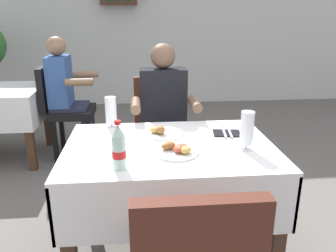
# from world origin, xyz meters

# --- Properties ---
(back_wall) EXTENTS (11.00, 0.12, 2.79)m
(back_wall) POSITION_xyz_m (0.00, 4.03, 1.39)
(back_wall) COLOR silver
(back_wall) RESTS_ON ground
(main_dining_table) EXTENTS (1.21, 0.85, 0.75)m
(main_dining_table) POSITION_xyz_m (-0.14, 0.16, 0.58)
(main_dining_table) COLOR white
(main_dining_table) RESTS_ON ground
(chair_far_diner_seat) EXTENTS (0.44, 0.50, 0.97)m
(chair_far_diner_seat) POSITION_xyz_m (-0.14, 0.98, 0.55)
(chair_far_diner_seat) COLOR #4C2319
(chair_far_diner_seat) RESTS_ON ground
(seated_diner_far) EXTENTS (0.50, 0.46, 1.26)m
(seated_diner_far) POSITION_xyz_m (-0.12, 0.87, 0.71)
(seated_diner_far) COLOR #282D42
(seated_diner_far) RESTS_ON ground
(plate_near_camera) EXTENTS (0.24, 0.24, 0.05)m
(plate_near_camera) POSITION_xyz_m (-0.11, 0.03, 0.77)
(plate_near_camera) COLOR white
(plate_near_camera) RESTS_ON main_dining_table
(plate_far_diner) EXTENTS (0.24, 0.24, 0.07)m
(plate_far_diner) POSITION_xyz_m (-0.17, 0.33, 0.77)
(plate_far_diner) COLOR white
(plate_far_diner) RESTS_ON main_dining_table
(beer_glass_left) EXTENTS (0.07, 0.07, 0.21)m
(beer_glass_left) POSITION_xyz_m (-0.50, 0.51, 0.86)
(beer_glass_left) COLOR white
(beer_glass_left) RESTS_ON main_dining_table
(beer_glass_middle) EXTENTS (0.07, 0.07, 0.22)m
(beer_glass_middle) POSITION_xyz_m (0.28, 0.05, 0.86)
(beer_glass_middle) COLOR white
(beer_glass_middle) RESTS_ON main_dining_table
(cola_bottle_primary) EXTENTS (0.07, 0.07, 0.25)m
(cola_bottle_primary) POSITION_xyz_m (-0.41, -0.13, 0.86)
(cola_bottle_primary) COLOR silver
(cola_bottle_primary) RESTS_ON main_dining_table
(napkin_cutlery_set) EXTENTS (0.18, 0.19, 0.01)m
(napkin_cutlery_set) POSITION_xyz_m (0.24, 0.31, 0.75)
(napkin_cutlery_set) COLOR black
(napkin_cutlery_set) RESTS_ON main_dining_table
(background_chair_right) EXTENTS (0.50, 0.44, 0.97)m
(background_chair_right) POSITION_xyz_m (-1.09, 1.82, 0.55)
(background_chair_right) COLOR black
(background_chair_right) RESTS_ON ground
(background_patron) EXTENTS (0.46, 0.50, 1.26)m
(background_patron) POSITION_xyz_m (-1.05, 1.82, 0.71)
(background_patron) COLOR #282D42
(background_patron) RESTS_ON ground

